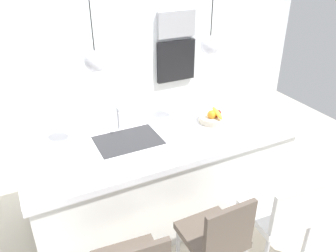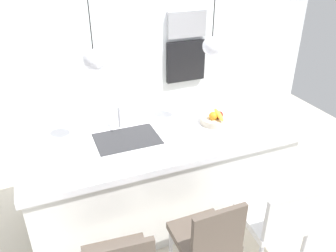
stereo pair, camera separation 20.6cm
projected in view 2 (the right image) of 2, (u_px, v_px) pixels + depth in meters
The scene contains 12 objects.
floor at pixel (159, 207), 3.53m from camera, with size 6.60×6.60×0.00m, color beige.
back_wall at pixel (111, 45), 4.25m from camera, with size 6.00×0.10×2.60m, color white.
kitchen_island at pixel (159, 172), 3.31m from camera, with size 2.46×1.08×0.90m.
sink_basin at pixel (127, 139), 3.01m from camera, with size 0.56×0.40×0.02m, color #2D2D30.
faucet at pixel (120, 115), 3.11m from camera, with size 0.02×0.17×0.22m.
fruit_bowl at pixel (215, 119), 3.25m from camera, with size 0.28×0.28×0.16m.
microwave at pixel (186, 24), 4.44m from camera, with size 0.54×0.08×0.34m, color #9E9EA3.
oven at pixel (186, 61), 4.68m from camera, with size 0.56×0.08×0.56m, color black.
chair_middle at pixel (207, 239), 2.49m from camera, with size 0.43×0.45×0.89m.
chair_far at pixel (277, 219), 2.72m from camera, with size 0.50×0.50×0.83m.
pendant_light_left at pixel (94, 59), 2.57m from camera, with size 0.17×0.17×0.77m.
pendant_light_right at pixel (212, 46), 2.91m from camera, with size 0.17×0.17×0.77m.
Camera 2 is at (-0.93, -2.53, 2.43)m, focal length 36.18 mm.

